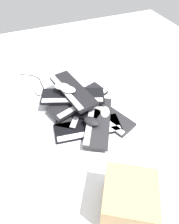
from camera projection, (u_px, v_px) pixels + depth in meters
name	position (u px, v px, depth m)	size (l,w,h in m)	color
ground_plane	(87.00, 120.00, 1.39)	(3.20, 3.20, 0.00)	silver
keyboard_0	(105.00, 114.00, 1.42)	(0.31, 0.46, 0.03)	#232326
keyboard_1	(74.00, 106.00, 1.47)	(0.38, 0.44, 0.03)	#232326
keyboard_2	(88.00, 128.00, 1.33)	(0.46, 0.21, 0.03)	black
keyboard_3	(73.00, 104.00, 1.44)	(0.39, 0.44, 0.03)	black
keyboard_4	(79.00, 100.00, 1.43)	(0.46, 0.28, 0.03)	black
keyboard_5	(98.00, 121.00, 1.33)	(0.34, 0.46, 0.03)	#232326
keyboard_6	(73.00, 96.00, 1.41)	(0.46, 0.30, 0.03)	black
keyboard_7	(72.00, 90.00, 1.41)	(0.24, 0.46, 0.03)	black
mouse_0	(39.00, 90.00, 1.58)	(0.11, 0.07, 0.04)	#B7B7BC
mouse_1	(62.00, 86.00, 1.38)	(0.11, 0.07, 0.04)	#B7B7BC
mouse_2	(92.00, 121.00, 1.28)	(0.11, 0.07, 0.04)	black
mouse_3	(105.00, 112.00, 1.38)	(0.11, 0.07, 0.04)	silver
mouse_4	(68.00, 89.00, 1.36)	(0.11, 0.07, 0.04)	silver
cable_0	(40.00, 84.00, 1.67)	(0.23, 0.44, 0.01)	black
cardboard_box	(128.00, 200.00, 0.90)	(0.23, 0.23, 0.24)	tan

